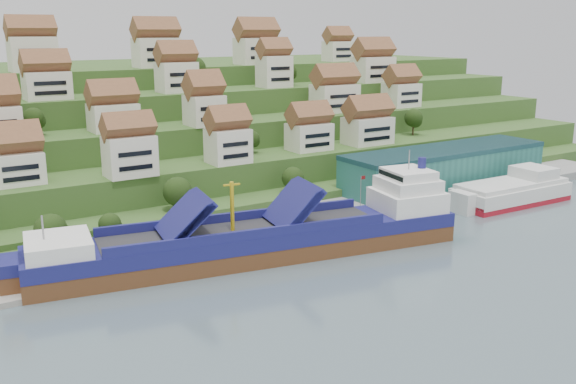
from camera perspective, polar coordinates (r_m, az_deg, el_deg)
ground at (r=129.56m, az=2.98°, el=-4.78°), size 300.00×300.00×0.00m
quay at (r=152.21m, az=5.82°, el=-1.49°), size 180.00×14.00×2.20m
pebble_beach at (r=119.63m, az=-24.18°, el=-7.46°), size 45.00×20.00×1.00m
hillside at (r=217.46m, az=-13.15°, el=5.53°), size 260.00×128.00×31.00m
hillside_village at (r=176.42m, az=-9.89°, el=8.47°), size 156.48×63.47×29.34m
hillside_trees at (r=154.34m, az=-10.65°, el=4.02°), size 144.63×62.37×31.78m
warehouse at (r=173.38m, az=13.78°, el=2.19°), size 60.00×15.00×10.00m
flagpole at (r=145.83m, az=6.51°, el=0.14°), size 1.28×0.16×8.00m
cargo_ship at (r=122.31m, az=-2.00°, el=-4.23°), size 83.23×26.60×18.30m
second_ship at (r=169.69m, az=19.36°, el=-0.01°), size 31.92×12.59×9.17m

